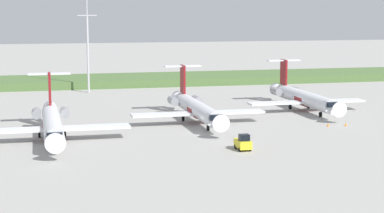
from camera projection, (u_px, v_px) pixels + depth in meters
The scene contains 9 objects.
ground_plane at pixel (167, 106), 132.03m from camera, with size 500.00×500.00×0.00m, color #9E9B96.
grass_berm at pixel (137, 80), 170.83m from camera, with size 320.00×20.00×1.96m, color #4C6B38.
regional_jet_nearest at pixel (52, 122), 97.85m from camera, with size 22.81×31.00×9.00m.
regional_jet_second at pixel (196, 108), 112.30m from camera, with size 22.81×31.00×9.00m.
regional_jet_third at pixel (303, 97), 125.76m from camera, with size 22.81×31.00×9.00m.
antenna_mast at pixel (88, 44), 151.11m from camera, with size 4.40×0.50×27.33m.
baggage_tug at pixel (243, 143), 90.46m from camera, with size 1.72×3.20×2.30m.
safety_cone_front_marker at pixel (328, 125), 108.76m from camera, with size 0.44×0.44×0.55m, color orange.
safety_cone_mid_marker at pixel (346, 124), 109.18m from camera, with size 0.44×0.44×0.55m, color orange.
Camera 1 is at (-25.41, -98.22, 19.29)m, focal length 61.42 mm.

